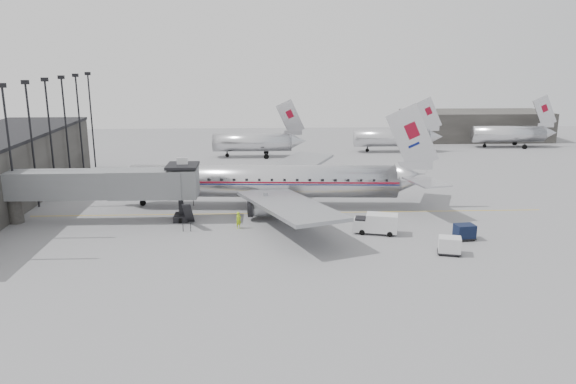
# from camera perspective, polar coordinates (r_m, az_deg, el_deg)

# --- Properties ---
(ground) EXTENTS (160.00, 160.00, 0.00)m
(ground) POSITION_cam_1_polar(r_m,az_deg,el_deg) (60.21, -2.40, -3.79)
(ground) COLOR slate
(ground) RESTS_ON ground
(hangar) EXTENTS (30.00, 12.00, 6.00)m
(hangar) POSITION_cam_1_polar(r_m,az_deg,el_deg) (126.58, 18.42, 6.44)
(hangar) COLOR #32302E
(hangar) RESTS_ON ground
(apron_line) EXTENTS (60.00, 0.15, 0.01)m
(apron_line) POSITION_cam_1_polar(r_m,az_deg,el_deg) (66.01, 0.18, -2.14)
(apron_line) COLOR gold
(apron_line) RESTS_ON ground
(jet_bridge) EXTENTS (21.00, 6.20, 7.10)m
(jet_bridge) POSITION_cam_1_polar(r_m,az_deg,el_deg) (64.78, -17.36, 0.70)
(jet_bridge) COLOR #57595B
(jet_bridge) RESTS_ON ground
(floodlight_masts) EXTENTS (0.90, 42.25, 15.25)m
(floodlight_masts) POSITION_cam_1_polar(r_m,az_deg,el_deg) (76.12, -23.79, 5.29)
(floodlight_masts) COLOR black
(floodlight_masts) RESTS_ON ground
(distant_aircraft_near) EXTENTS (16.39, 3.20, 10.26)m
(distant_aircraft_near) POSITION_cam_1_polar(r_m,az_deg,el_deg) (100.53, -3.55, 5.13)
(distant_aircraft_near) COLOR silver
(distant_aircraft_near) RESTS_ON ground
(distant_aircraft_mid) EXTENTS (16.39, 3.20, 10.26)m
(distant_aircraft_mid) POSITION_cam_1_polar(r_m,az_deg,el_deg) (107.25, 10.58, 5.49)
(distant_aircraft_mid) COLOR silver
(distant_aircraft_mid) RESTS_ON ground
(distant_aircraft_far) EXTENTS (16.39, 3.20, 10.26)m
(distant_aircraft_far) POSITION_cam_1_polar(r_m,az_deg,el_deg) (118.68, 21.55, 5.57)
(distant_aircraft_far) COLOR silver
(distant_aircraft_far) RESTS_ON ground
(airliner) EXTENTS (40.20, 37.16, 12.71)m
(airliner) POSITION_cam_1_polar(r_m,az_deg,el_deg) (67.98, -1.78, 1.12)
(airliner) COLOR silver
(airliner) RESTS_ON ground
(service_van) EXTENTS (4.82, 2.83, 2.13)m
(service_van) POSITION_cam_1_polar(r_m,az_deg,el_deg) (59.14, 8.94, -3.16)
(service_van) COLOR silver
(service_van) RESTS_ON ground
(baggage_cart_navy) EXTENTS (2.20, 1.80, 1.57)m
(baggage_cart_navy) POSITION_cam_1_polar(r_m,az_deg,el_deg) (59.45, 17.50, -3.85)
(baggage_cart_navy) COLOR black
(baggage_cart_navy) RESTS_ON ground
(baggage_cart_white) EXTENTS (2.48, 2.12, 1.67)m
(baggage_cart_white) POSITION_cam_1_polar(r_m,az_deg,el_deg) (54.85, 16.09, -5.21)
(baggage_cart_white) COLOR silver
(baggage_cart_white) RESTS_ON ground
(ramp_worker) EXTENTS (0.79, 0.76, 1.82)m
(ramp_worker) POSITION_cam_1_polar(r_m,az_deg,el_deg) (60.42, -5.04, -2.87)
(ramp_worker) COLOR #ADD719
(ramp_worker) RESTS_ON ground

